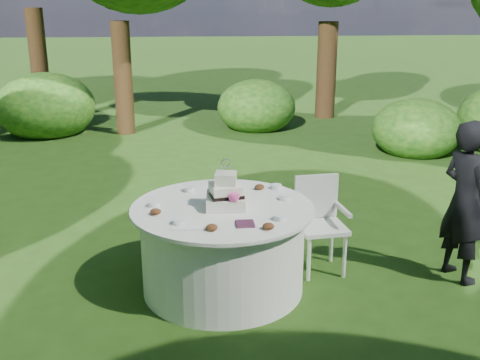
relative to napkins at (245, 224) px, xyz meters
name	(u,v)px	position (x,y,z in m)	size (l,w,h in m)	color
ground	(223,288)	(-0.15, 0.44, -0.78)	(80.00, 80.00, 0.00)	#203E11
napkins	(245,224)	(0.00, 0.00, 0.00)	(0.14, 0.14, 0.02)	#4A1F38
feather_plume	(198,228)	(-0.36, -0.04, 0.00)	(0.48, 0.07, 0.01)	white
guest	(465,202)	(2.01, 0.43, -0.04)	(0.54, 0.35, 1.47)	black
table	(223,248)	(-0.15, 0.44, -0.39)	(1.56, 1.56, 0.77)	white
cake	(226,195)	(-0.12, 0.41, 0.10)	(0.34, 0.35, 0.43)	silver
chair	(319,216)	(0.78, 0.76, -0.26)	(0.47, 0.46, 0.89)	silver
votives	(228,202)	(-0.10, 0.49, 0.01)	(1.24, 0.90, 0.04)	white
petal_cups	(224,212)	(-0.14, 0.24, 0.02)	(1.02, 1.05, 0.05)	#562D16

